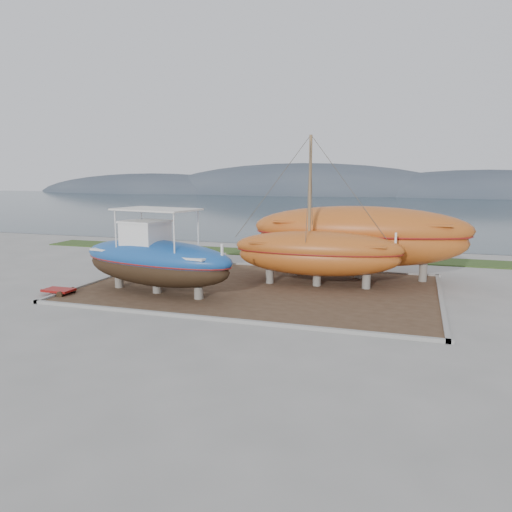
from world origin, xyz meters
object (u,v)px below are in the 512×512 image
(blue_caique, at_px, (156,251))
(orange_bare_hull, at_px, (359,243))
(red_trailer, at_px, (59,292))
(white_dinghy, at_px, (181,264))
(orange_sailboat, at_px, (318,212))

(blue_caique, relative_size, orange_bare_hull, 0.72)
(orange_bare_hull, xyz_separation_m, red_trailer, (-13.92, -8.58, -1.93))
(blue_caique, xyz_separation_m, white_dinghy, (-0.83, 4.47, -1.47))
(blue_caique, relative_size, orange_sailboat, 0.99)
(white_dinghy, relative_size, red_trailer, 2.05)
(blue_caique, relative_size, red_trailer, 4.06)
(blue_caique, relative_size, white_dinghy, 1.98)
(white_dinghy, bearing_deg, orange_sailboat, -11.08)
(orange_sailboat, distance_m, red_trailer, 13.92)
(red_trailer, bearing_deg, orange_bare_hull, 31.47)
(white_dinghy, height_order, orange_bare_hull, orange_bare_hull)
(blue_caique, bearing_deg, orange_bare_hull, 46.90)
(orange_bare_hull, height_order, red_trailer, orange_bare_hull)
(white_dinghy, bearing_deg, orange_bare_hull, 4.69)
(white_dinghy, xyz_separation_m, orange_bare_hull, (10.14, 2.36, 1.35))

